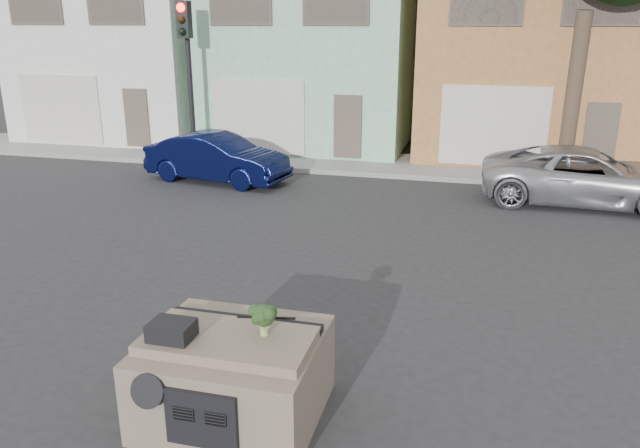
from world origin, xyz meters
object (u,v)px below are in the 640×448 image
at_px(silver_pickup, 582,203).
at_px(traffic_signal, 189,84).
at_px(navy_sedan, 218,181).
at_px(broccoli, 264,319).

distance_m(silver_pickup, traffic_signal, 12.18).
xyz_separation_m(navy_sedan, silver_pickup, (10.01, 0.21, 0.00)).
bearing_deg(traffic_signal, silver_pickup, -8.89).
xyz_separation_m(traffic_signal, broccoli, (6.89, -12.51, -1.24)).
bearing_deg(silver_pickup, navy_sedan, 93.32).
height_order(silver_pickup, traffic_signal, traffic_signal).
distance_m(navy_sedan, broccoli, 11.73).
height_order(navy_sedan, broccoli, broccoli).
distance_m(silver_pickup, broccoli, 11.80).
bearing_deg(silver_pickup, traffic_signal, 83.24).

